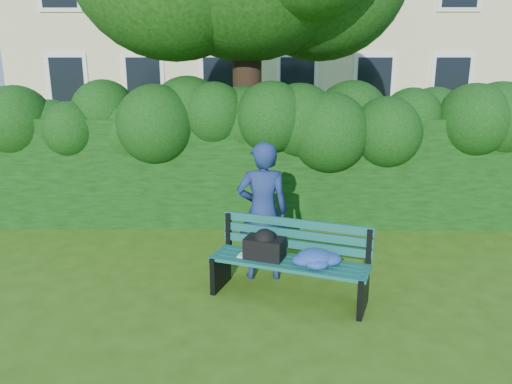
{
  "coord_description": "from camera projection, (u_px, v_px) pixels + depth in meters",
  "views": [
    {
      "loc": [
        0.06,
        -5.97,
        2.77
      ],
      "look_at": [
        0.0,
        0.6,
        0.95
      ],
      "focal_mm": 35.0,
      "sensor_mm": 36.0,
      "label": 1
    }
  ],
  "objects": [
    {
      "name": "hedge",
      "position": [
        257.0,
        169.0,
        8.37
      ],
      "size": [
        10.0,
        1.0,
        1.8
      ],
      "color": "black",
      "rests_on": "ground"
    },
    {
      "name": "ground",
      "position": [
        256.0,
        275.0,
        6.49
      ],
      "size": [
        80.0,
        80.0,
        0.0
      ],
      "primitive_type": "plane",
      "color": "#355912",
      "rests_on": "ground"
    },
    {
      "name": "man_reading",
      "position": [
        263.0,
        212.0,
        6.19
      ],
      "size": [
        0.67,
        0.46,
        1.76
      ],
      "primitive_type": "imported",
      "rotation": [
        0.0,
        0.0,
        3.2
      ],
      "color": "navy",
      "rests_on": "ground"
    },
    {
      "name": "park_bench",
      "position": [
        291.0,
        257.0,
        5.76
      ],
      "size": [
        1.9,
        1.14,
        0.89
      ],
      "rotation": [
        0.0,
        0.0,
        -0.34
      ],
      "color": "#0F4E4D",
      "rests_on": "ground"
    }
  ]
}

